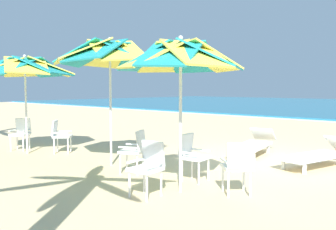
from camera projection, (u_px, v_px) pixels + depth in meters
ground_plane at (255, 161)px, 8.36m from camera, size 80.00×80.00×0.00m
beach_umbrella_0 at (181, 58)px, 5.69m from camera, size 2.06×2.06×2.54m
plastic_chair_0 at (192, 154)px, 6.55m from camera, size 0.52×0.49×0.87m
plastic_chair_1 at (238, 164)px, 5.66m from camera, size 0.63×0.63×0.87m
plastic_chair_2 at (148, 165)px, 5.63m from camera, size 0.49×0.51×0.87m
beach_umbrella_1 at (110, 54)px, 7.71m from camera, size 2.49×2.49×2.80m
plastic_chair_3 at (135, 149)px, 7.13m from camera, size 0.61×0.60×0.87m
beach_umbrella_2 at (25, 67)px, 9.12m from camera, size 2.56×2.56×2.56m
plastic_chair_4 at (60, 134)px, 9.36m from camera, size 0.63×0.63×0.87m
plastic_chair_5 at (21, 132)px, 9.82m from camera, size 0.63×0.63×0.87m
sun_lounger_0 at (319, 154)px, 7.72m from camera, size 1.13×2.23×0.62m
sun_lounger_1 at (254, 144)px, 9.15m from camera, size 1.07×2.23×0.62m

